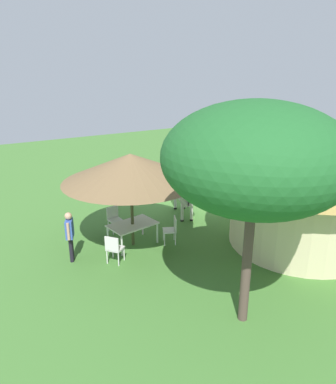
% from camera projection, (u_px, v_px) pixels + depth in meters
% --- Properties ---
extents(ground_plane, '(36.00, 36.00, 0.00)m').
position_uv_depth(ground_plane, '(182.00, 204.00, 15.37)').
color(ground_plane, '#40722F').
extents(thatched_hut, '(5.81, 5.81, 4.26)m').
position_uv_depth(thatched_hut, '(306.00, 174.00, 11.20)').
color(thatched_hut, beige).
rests_on(thatched_hut, ground_plane).
extents(shade_umbrella, '(4.25, 4.25, 3.07)m').
position_uv_depth(shade_umbrella, '(130.00, 168.00, 10.99)').
color(shade_umbrella, '#414325').
rests_on(shade_umbrella, ground_plane).
extents(patio_dining_table, '(1.63, 1.15, 0.74)m').
position_uv_depth(patio_dining_table, '(133.00, 226.00, 11.62)').
color(patio_dining_table, silver).
rests_on(patio_dining_table, ground_plane).
extents(patio_chair_west_end, '(0.47, 0.45, 0.90)m').
position_uv_depth(patio_chair_west_end, '(114.00, 217.00, 12.66)').
color(patio_chair_west_end, silver).
rests_on(patio_chair_west_end, ground_plane).
extents(patio_chair_near_hut, '(0.60, 0.61, 0.90)m').
position_uv_depth(patio_chair_near_hut, '(114.00, 247.00, 10.52)').
color(patio_chair_near_hut, silver).
rests_on(patio_chair_near_hut, ground_plane).
extents(patio_chair_near_lawn, '(0.57, 0.58, 0.90)m').
position_uv_depth(patio_chair_near_lawn, '(172.00, 228.00, 11.80)').
color(patio_chair_near_lawn, silver).
rests_on(patio_chair_near_lawn, ground_plane).
extents(guest_beside_umbrella, '(0.35, 0.52, 1.57)m').
position_uv_depth(guest_beside_umbrella, '(70.00, 232.00, 10.54)').
color(guest_beside_umbrella, black).
rests_on(guest_beside_umbrella, ground_plane).
extents(standing_watcher, '(0.45, 0.52, 1.74)m').
position_uv_depth(standing_watcher, '(198.00, 157.00, 19.03)').
color(standing_watcher, black).
rests_on(standing_watcher, ground_plane).
extents(striped_lounge_chair, '(0.96, 0.84, 0.61)m').
position_uv_depth(striped_lounge_chair, '(167.00, 191.00, 16.18)').
color(striped_lounge_chair, '#C34E38').
rests_on(striped_lounge_chair, ground_plane).
extents(zebra_nearest_camera, '(1.23, 2.24, 1.50)m').
position_uv_depth(zebra_nearest_camera, '(183.00, 191.00, 14.01)').
color(zebra_nearest_camera, silver).
rests_on(zebra_nearest_camera, ground_plane).
extents(zebra_by_umbrella, '(2.24, 0.84, 1.58)m').
position_uv_depth(zebra_by_umbrella, '(230.00, 170.00, 16.77)').
color(zebra_by_umbrella, silver).
rests_on(zebra_by_umbrella, ground_plane).
extents(zebra_toward_hut, '(1.30, 1.96, 1.48)m').
position_uv_depth(zebra_toward_hut, '(118.00, 177.00, 15.93)').
color(zebra_toward_hut, silver).
rests_on(zebra_toward_hut, ground_plane).
extents(acacia_tree_far_lawn, '(3.79, 3.79, 4.97)m').
position_uv_depth(acacia_tree_far_lawn, '(255.00, 158.00, 7.07)').
color(acacia_tree_far_lawn, '#4F3D35').
rests_on(acacia_tree_far_lawn, ground_plane).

